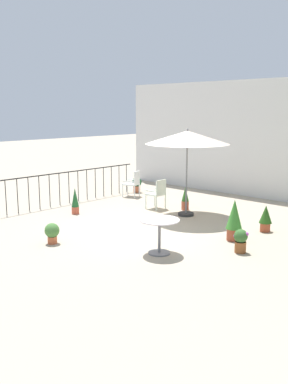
% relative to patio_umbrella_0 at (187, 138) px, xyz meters
% --- Properties ---
extents(ground_plane, '(60.00, 60.00, 0.00)m').
position_rel_patio_umbrella_0_xyz_m(ground_plane, '(-0.06, -1.43, -2.17)').
color(ground_plane, tan).
extents(villa_facade, '(10.88, 0.30, 3.92)m').
position_rel_patio_umbrella_0_xyz_m(villa_facade, '(-0.06, 3.76, -0.21)').
color(villa_facade, silver).
rests_on(villa_facade, ground).
extents(terrace_railing, '(0.03, 5.84, 1.01)m').
position_rel_patio_umbrella_0_xyz_m(terrace_railing, '(-3.74, -1.43, -1.49)').
color(terrace_railing, black).
rests_on(terrace_railing, ground).
extents(patio_umbrella_0, '(2.31, 2.31, 2.43)m').
position_rel_patio_umbrella_0_xyz_m(patio_umbrella_0, '(0.00, 0.00, 0.00)').
color(patio_umbrella_0, '#2D2D2D').
rests_on(patio_umbrella_0, ground).
extents(cafe_table_0, '(0.83, 0.83, 0.73)m').
position_rel_patio_umbrella_0_xyz_m(cafe_table_0, '(1.61, -2.96, -1.66)').
color(cafe_table_0, white).
rests_on(cafe_table_0, ground).
extents(patio_chair_0, '(0.60, 0.57, 0.88)m').
position_rel_patio_umbrella_0_xyz_m(patio_chair_0, '(-2.96, 0.88, -1.67)').
color(patio_chair_0, white).
rests_on(patio_chair_0, ground).
extents(patio_chair_1, '(0.46, 0.45, 0.90)m').
position_rel_patio_umbrella_0_xyz_m(patio_chair_1, '(-1.11, 0.06, -1.66)').
color(patio_chair_1, white).
rests_on(patio_chair_1, ground).
extents(potted_plant_1, '(0.31, 0.31, 0.65)m').
position_rel_patio_umbrella_0_xyz_m(potted_plant_1, '(2.41, 0.04, -1.82)').
color(potted_plant_1, '#A74A2D').
rests_on(potted_plant_1, ground).
extents(potted_plant_2, '(0.35, 0.35, 0.55)m').
position_rel_patio_umbrella_0_xyz_m(potted_plant_2, '(-3.40, 1.50, -1.86)').
color(potted_plant_2, '#B65D3D').
rests_on(potted_plant_2, ground).
extents(potted_plant_3, '(0.37, 0.37, 0.95)m').
position_rel_patio_umbrella_0_xyz_m(potted_plant_3, '(2.23, -1.10, -1.67)').
color(potted_plant_3, '#9F482E').
rests_on(potted_plant_3, ground).
extents(potted_plant_4, '(0.22, 0.22, 0.70)m').
position_rel_patio_umbrella_0_xyz_m(potted_plant_4, '(-0.45, 0.54, -1.83)').
color(potted_plant_4, '#B1543A').
rests_on(potted_plant_4, ground).
extents(potted_plant_5, '(0.33, 0.33, 0.47)m').
position_rel_patio_umbrella_0_xyz_m(potted_plant_5, '(-0.57, -4.09, -1.91)').
color(potted_plant_5, '#C7613A').
rests_on(potted_plant_5, ground).
extents(potted_plant_6, '(0.21, 0.21, 0.76)m').
position_rel_patio_umbrella_0_xyz_m(potted_plant_6, '(-2.42, -2.02, -1.80)').
color(potted_plant_6, '#BE5139').
rests_on(potted_plant_6, ground).
extents(potted_plant_7, '(0.30, 0.29, 0.50)m').
position_rel_patio_umbrella_0_xyz_m(potted_plant_7, '(2.79, -1.75, -1.90)').
color(potted_plant_7, brown).
rests_on(potted_plant_7, ground).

